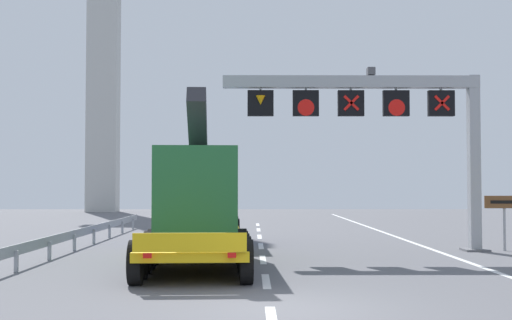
# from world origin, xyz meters

# --- Properties ---
(ground) EXTENTS (112.00, 112.00, 0.00)m
(ground) POSITION_xyz_m (0.00, 0.00, 0.00)
(ground) COLOR #5B5B60
(lane_markings) EXTENTS (0.20, 36.91, 0.01)m
(lane_markings) POSITION_xyz_m (-0.28, 11.16, 0.01)
(lane_markings) COLOR silver
(lane_markings) RESTS_ON ground
(edge_line_right) EXTENTS (0.20, 63.00, 0.01)m
(edge_line_right) POSITION_xyz_m (6.20, 12.00, 0.01)
(edge_line_right) COLOR silver
(edge_line_right) RESTS_ON ground
(overhead_lane_gantry) EXTENTS (9.84, 0.90, 6.85)m
(overhead_lane_gantry) POSITION_xyz_m (4.27, 11.63, 5.23)
(overhead_lane_gantry) COLOR #9EA0A5
(overhead_lane_gantry) RESTS_ON ground
(heavy_haul_truck_yellow) EXTENTS (3.58, 14.15, 5.30)m
(heavy_haul_truck_yellow) POSITION_xyz_m (-2.46, 10.60, 1.99)
(heavy_haul_truck_yellow) COLOR yellow
(heavy_haul_truck_yellow) RESTS_ON ground
(tourist_info_sign_brown) EXTENTS (1.51, 0.15, 2.05)m
(tourist_info_sign_brown) POSITION_xyz_m (8.78, 11.63, 1.57)
(tourist_info_sign_brown) COLOR #9EA0A5
(tourist_info_sign_brown) RESTS_ON ground
(guardrail_left) EXTENTS (0.13, 27.60, 0.76)m
(guardrail_left) POSITION_xyz_m (-7.31, 11.80, 0.56)
(guardrail_left) COLOR #999EA3
(guardrail_left) RESTS_ON ground
(bridge_pylon_distant) EXTENTS (9.00, 2.00, 35.46)m
(bridge_pylon_distant) POSITION_xyz_m (-14.53, 48.82, 18.12)
(bridge_pylon_distant) COLOR #B7B7B2
(bridge_pylon_distant) RESTS_ON ground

